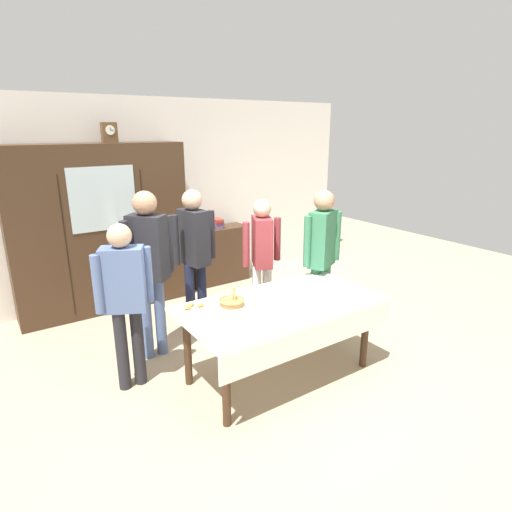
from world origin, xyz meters
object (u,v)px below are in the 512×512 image
Objects in this scene: pastry_plate at (194,308)px; tea_cup_front_edge at (282,302)px; tea_cup_center at (341,300)px; person_by_cabinet at (125,292)px; person_beside_shelf at (149,259)px; spoon_back_edge at (255,328)px; wall_cabinet at (102,230)px; book_stack at (217,223)px; tea_cup_far_right at (319,296)px; bookshelf_low at (218,255)px; tea_cup_near_left at (351,287)px; bread_basket at (232,302)px; person_behind_table_left at (262,252)px; mantel_clock at (109,132)px; spoon_far_left at (328,287)px; person_behind_table_right at (322,249)px; person_near_right_end at (194,247)px; dining_table at (282,313)px.

tea_cup_front_edge is at bearing -25.87° from pastry_plate.
tea_cup_center is 1.35m from pastry_plate.
person_by_cabinet is 0.57m from person_beside_shelf.
tea_cup_front_edge is at bearing 28.73° from spoon_back_edge.
wall_cabinet is 16.61× the size of tea_cup_center.
book_stack is 2.77m from tea_cup_far_right.
bookshelf_low is 7.09× the size of tea_cup_near_left.
bread_basket is (-0.87, 0.52, 0.01)m from tea_cup_center.
person_behind_table_left reaches higher than tea_cup_front_edge.
mantel_clock is 2.02× the size of spoon_far_left.
person_behind_table_right reaches higher than pastry_plate.
tea_cup_far_right is at bearing -134.03° from person_behind_table_right.
bookshelf_low is at bearing 79.30° from person_behind_table_left.
tea_cup_center is 1.95m from person_by_cabinet.
book_stack is 2.75m from tea_cup_near_left.
person_behind_table_left reaches higher than tea_cup_near_left.
person_behind_table_left is at bearing 11.97° from person_by_cabinet.
person_by_cabinet is (-0.34, -1.93, -0.13)m from wall_cabinet.
spoon_far_left is 0.98m from person_behind_table_left.
tea_cup_far_right is at bearing 177.68° from tea_cup_near_left.
pastry_plate is at bearing 168.48° from spoon_far_left.
spoon_back_edge is 0.08× the size of person_by_cabinet.
tea_cup_far_right is 1.00× the size of tea_cup_center.
bookshelf_low is at bearing 1.71° from wall_cabinet.
spoon_back_edge is 1.20m from person_by_cabinet.
book_stack reaches higher than tea_cup_near_left.
person_near_right_end is at bearing 80.79° from bread_basket.
book_stack is at bearing 86.56° from spoon_far_left.
pastry_plate is 1.67m from person_behind_table_right.
person_near_right_end is (-1.00, 1.45, 0.23)m from tea_cup_near_left.
person_beside_shelf is (-0.13, 0.72, 0.30)m from pastry_plate.
bookshelf_low is 3.29× the size of pastry_plate.
tea_cup_front_edge is 1.09× the size of spoon_back_edge.
tea_cup_center is at bearing -120.68° from person_behind_table_right.
tea_cup_center is (0.46, -0.28, 0.12)m from dining_table.
spoon_far_left is (-0.14, 0.18, -0.02)m from tea_cup_near_left.
tea_cup_far_right is at bearing 118.47° from tea_cup_center.
person_by_cabinet is at bearing 151.07° from tea_cup_center.
pastry_plate is at bearing -85.65° from wall_cabinet.
tea_cup_center is 1.90m from person_beside_shelf.
pastry_plate is 1.40m from person_behind_table_left.
tea_cup_front_edge is at bearing -106.88° from bookshelf_low.
person_behind_table_right is at bearing -52.83° from mantel_clock.
tea_cup_front_edge reaches higher than dining_table.
book_stack is 0.14× the size of person_by_cabinet.
book_stack reaches higher than spoon_back_edge.
tea_cup_near_left is 2.16m from person_by_cabinet.
pastry_plate is at bearing -91.04° from mantel_clock.
pastry_plate is (-0.73, 0.34, 0.11)m from dining_table.
pastry_plate reaches higher than spoon_back_edge.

